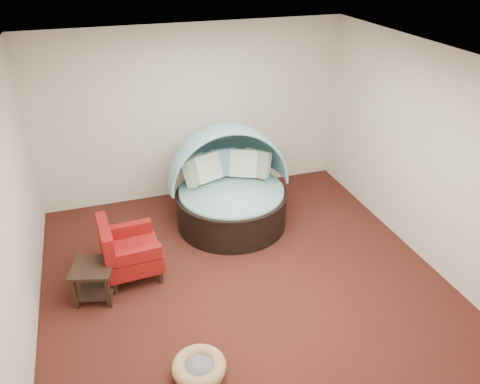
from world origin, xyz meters
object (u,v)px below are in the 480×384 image
object	(u,v)px
canopy_daybed	(230,180)
side_table	(94,277)
pet_basket	(199,368)
red_armchair	(127,251)

from	to	relation	value
canopy_daybed	side_table	size ratio (longest dim) A/B	3.10
canopy_daybed	pet_basket	distance (m)	3.01
pet_basket	side_table	world-z (taller)	side_table
canopy_daybed	red_armchair	xyz separation A→B (m)	(-1.64, -0.88, -0.32)
pet_basket	side_table	distance (m)	1.80
canopy_daybed	side_table	distance (m)	2.42
pet_basket	side_table	xyz separation A→B (m)	(-0.91, 1.54, 0.20)
canopy_daybed	red_armchair	distance (m)	1.89
red_armchair	side_table	world-z (taller)	red_armchair
pet_basket	red_armchair	world-z (taller)	red_armchair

